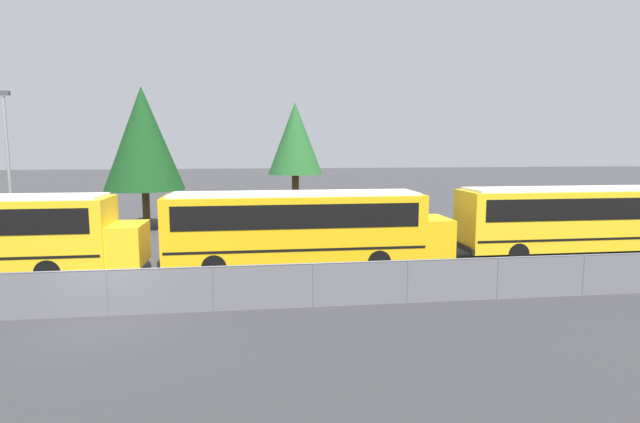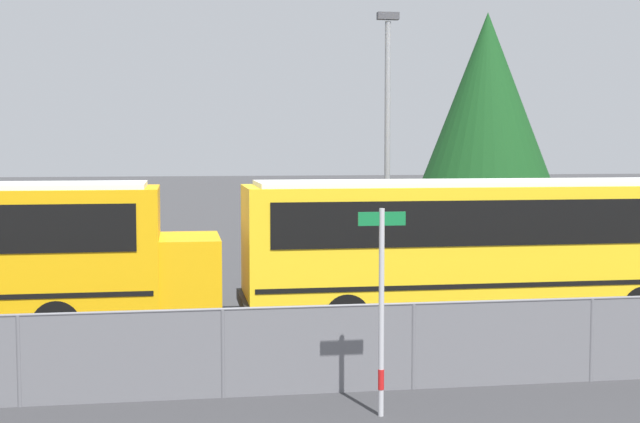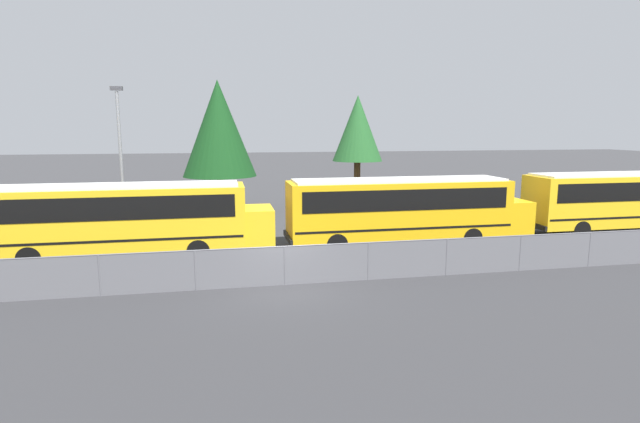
% 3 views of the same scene
% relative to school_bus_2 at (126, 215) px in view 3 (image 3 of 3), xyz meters
% --- Properties ---
extents(ground_plane, '(200.00, 200.00, 0.00)m').
position_rel_school_bus_2_xyz_m(ground_plane, '(6.13, -4.93, -1.89)').
color(ground_plane, '#38383A').
extents(road_strip, '(120.28, 12.00, 0.01)m').
position_rel_school_bus_2_xyz_m(road_strip, '(6.13, -10.93, -1.89)').
color(road_strip, '#333335').
rests_on(road_strip, ground_plane).
extents(fence, '(86.35, 0.07, 1.44)m').
position_rel_school_bus_2_xyz_m(fence, '(6.13, -4.94, -1.16)').
color(fence, '#9EA0A5').
rests_on(fence, ground_plane).
extents(school_bus_2, '(11.80, 2.45, 3.20)m').
position_rel_school_bus_2_xyz_m(school_bus_2, '(0.00, 0.00, 0.00)').
color(school_bus_2, yellow).
rests_on(school_bus_2, ground_plane).
extents(school_bus_3, '(11.80, 2.45, 3.20)m').
position_rel_school_bus_2_xyz_m(school_bus_3, '(12.43, 0.05, 0.00)').
color(school_bus_3, yellow).
rests_on(school_bus_3, ground_plane).
extents(school_bus_4, '(11.80, 2.45, 3.20)m').
position_rel_school_bus_2_xyz_m(school_bus_4, '(25.16, 0.64, 0.00)').
color(school_bus_4, yellow).
rests_on(school_bus_4, ground_plane).
extents(light_pole, '(0.60, 0.24, 7.63)m').
position_rel_school_bus_2_xyz_m(light_pole, '(-1.07, 5.52, 2.31)').
color(light_pole, gray).
rests_on(light_pole, ground_plane).
extents(tree_1, '(3.36, 3.36, 7.71)m').
position_rel_school_bus_2_xyz_m(tree_1, '(13.09, 10.76, 3.58)').
color(tree_1, '#51381E').
rests_on(tree_1, ground_plane).
extents(tree_2, '(4.77, 4.77, 8.61)m').
position_rel_school_bus_2_xyz_m(tree_2, '(3.94, 11.47, 3.61)').
color(tree_2, '#51381E').
rests_on(tree_2, ground_plane).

